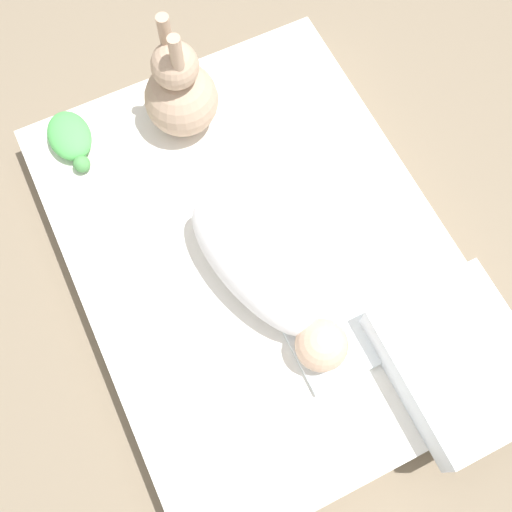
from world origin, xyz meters
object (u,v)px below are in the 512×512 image
(bunny_plush, at_px, (180,93))
(pillow, at_px, (459,363))
(turtle_plush, at_px, (70,138))
(swaddled_baby, at_px, (262,278))

(bunny_plush, bearing_deg, pillow, 18.14)
(pillow, bearing_deg, turtle_plush, -148.13)
(bunny_plush, bearing_deg, swaddled_baby, -2.56)
(swaddled_baby, relative_size, pillow, 1.38)
(swaddled_baby, xyz_separation_m, pillow, (0.38, 0.33, -0.03))
(pillow, height_order, turtle_plush, pillow)
(pillow, distance_m, turtle_plush, 1.17)
(swaddled_baby, distance_m, bunny_plush, 0.55)
(turtle_plush, bearing_deg, swaddled_baby, 25.33)
(pillow, height_order, bunny_plush, bunny_plush)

